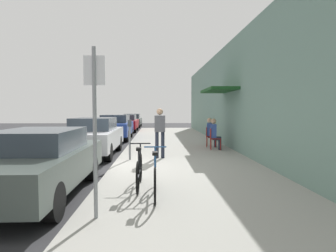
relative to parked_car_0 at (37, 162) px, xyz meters
name	(u,v)px	position (x,y,z in m)	size (l,w,h in m)	color
ground_plane	(111,170)	(1.10, 2.53, -0.72)	(60.00, 60.00, 0.00)	#2D2D30
sidewalk_slab	(182,157)	(3.35, 4.53, -0.66)	(4.50, 32.00, 0.12)	#9E9B93
building_facade	(248,94)	(5.74, 4.54, 1.64)	(1.40, 32.00, 4.72)	gray
parked_car_0	(37,162)	(0.00, 0.00, 0.00)	(1.80, 4.40, 1.37)	#47514C
parked_car_1	(94,136)	(0.00, 5.39, 0.04)	(1.80, 4.40, 1.46)	#B7B7BC
parked_car_2	(115,127)	(0.00, 11.43, 0.04)	(1.80, 4.40, 1.47)	navy
parked_car_3	(126,123)	(0.00, 17.71, -0.01)	(1.80, 4.40, 1.36)	maroon
parked_car_4	(132,120)	(0.00, 23.50, -0.01)	(1.80, 4.40, 1.34)	#47514C
parking_meter	(130,137)	(1.55, 3.66, 0.17)	(0.12, 0.10, 1.32)	slate
street_sign	(95,119)	(1.50, -1.57, 0.92)	(0.32, 0.06, 2.60)	gray
bicycle_0	(155,177)	(2.40, -0.46, -0.24)	(0.46, 1.71, 0.90)	black
bicycle_1	(139,171)	(2.06, 0.16, -0.24)	(0.46, 1.71, 0.90)	black
cafe_chair_0	(213,137)	(4.79, 5.99, -0.10)	(0.49, 0.49, 0.87)	maroon
seated_patron_0	(215,133)	(4.85, 5.98, 0.10)	(0.46, 0.40, 1.29)	#232838
cafe_chair_1	(209,135)	(4.79, 6.93, -0.10)	(0.52, 0.52, 0.87)	maroon
seated_patron_1	(211,131)	(4.85, 6.92, 0.10)	(0.49, 0.43, 1.29)	#232838
pedestrian_standing	(160,129)	(2.55, 3.97, 0.40)	(0.36, 0.22, 1.70)	#232838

